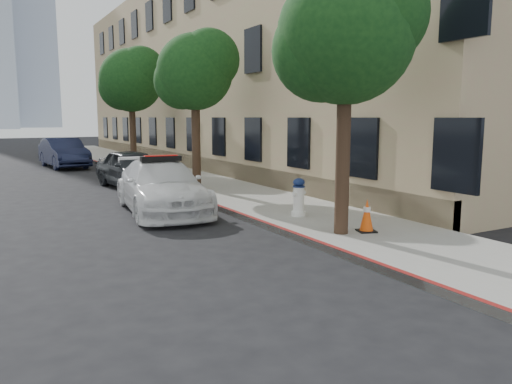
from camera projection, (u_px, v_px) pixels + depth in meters
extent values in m
plane|color=black|center=(180.00, 236.00, 11.02)|extent=(120.00, 120.00, 0.00)
cube|color=gray|center=(176.00, 177.00, 21.38)|extent=(3.20, 50.00, 0.15)
cube|color=maroon|center=(141.00, 179.00, 20.64)|extent=(0.12, 50.00, 0.15)
cube|color=tan|center=(238.00, 74.00, 27.67)|extent=(8.00, 36.00, 10.00)
cube|color=#9EA8B7|center=(25.00, 41.00, 128.62)|extent=(14.00, 14.00, 44.00)
cylinder|color=black|center=(343.00, 156.00, 10.43)|extent=(0.30, 0.30, 3.30)
sphere|color=#113614|center=(346.00, 35.00, 10.07)|extent=(2.80, 2.80, 2.80)
sphere|color=#113614|center=(372.00, 14.00, 9.94)|extent=(2.24, 2.24, 2.24)
sphere|color=#113614|center=(323.00, 51.00, 10.20)|extent=(2.10, 2.10, 2.10)
cylinder|color=black|center=(196.00, 142.00, 17.34)|extent=(0.30, 0.30, 3.19)
sphere|color=#113614|center=(195.00, 72.00, 16.99)|extent=(2.60, 2.60, 2.60)
sphere|color=#113614|center=(209.00, 60.00, 16.86)|extent=(2.08, 2.08, 2.08)
sphere|color=#113614|center=(182.00, 81.00, 17.12)|extent=(1.95, 1.95, 1.95)
cylinder|color=black|center=(133.00, 133.00, 24.23)|extent=(0.30, 0.30, 3.41)
sphere|color=#113614|center=(131.00, 80.00, 23.86)|extent=(3.00, 3.00, 3.00)
sphere|color=#113614|center=(141.00, 72.00, 23.73)|extent=(2.40, 2.40, 2.40)
sphere|color=#113614|center=(122.00, 87.00, 23.99)|extent=(2.25, 2.25, 2.25)
imported|color=white|center=(162.00, 186.00, 13.76)|extent=(2.55, 5.12, 1.43)
cube|color=black|center=(161.00, 159.00, 13.64)|extent=(1.12, 0.40, 0.14)
cube|color=#A50A07|center=(161.00, 156.00, 13.63)|extent=(0.92, 0.32, 0.06)
imported|color=black|center=(133.00, 169.00, 18.43)|extent=(2.13, 4.38, 1.44)
imported|color=#151A35|center=(64.00, 153.00, 26.02)|extent=(2.06, 4.80, 1.54)
cylinder|color=white|center=(299.00, 213.00, 12.55)|extent=(0.37, 0.37, 0.11)
cylinder|color=white|center=(299.00, 199.00, 12.50)|extent=(0.28, 0.28, 0.63)
ellipsoid|color=navy|center=(299.00, 182.00, 12.44)|extent=(0.30, 0.30, 0.21)
cylinder|color=white|center=(299.00, 193.00, 12.48)|extent=(0.40, 0.19, 0.11)
cylinder|color=white|center=(299.00, 193.00, 12.48)|extent=(0.15, 0.22, 0.11)
cube|color=black|center=(366.00, 231.00, 10.81)|extent=(0.48, 0.48, 0.03)
cone|color=#F9520D|center=(367.00, 215.00, 10.75)|extent=(0.29, 0.29, 0.69)
cylinder|color=white|center=(367.00, 209.00, 10.74)|extent=(0.16, 0.16, 0.10)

